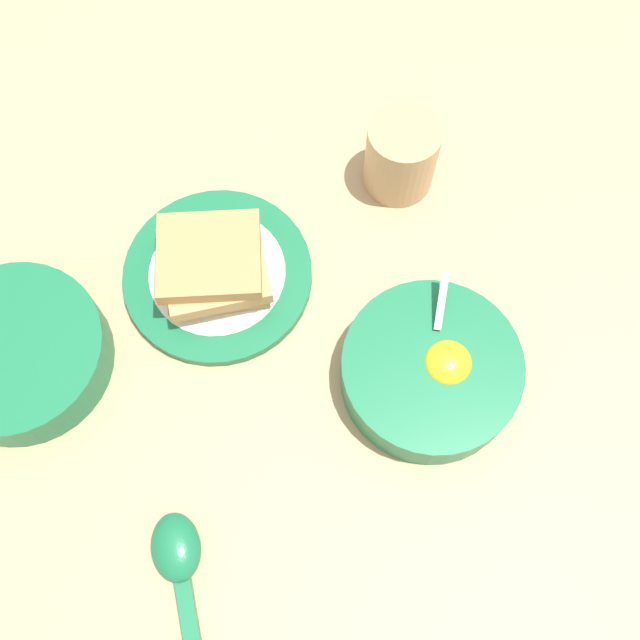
{
  "coord_description": "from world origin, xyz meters",
  "views": [
    {
      "loc": [
        0.01,
        -0.25,
        0.72
      ],
      "look_at": [
        0.05,
        0.02,
        0.02
      ],
      "focal_mm": 42.0,
      "sensor_mm": 36.0,
      "label": 1
    }
  ],
  "objects_px": {
    "toast_sandwich": "(213,264)",
    "drinking_cup": "(401,154)",
    "toast_plate": "(218,275)",
    "soup_spoon": "(179,565)",
    "egg_bowl": "(431,371)",
    "congee_bowl": "(18,353)"
  },
  "relations": [
    {
      "from": "toast_plate",
      "to": "soup_spoon",
      "type": "height_order",
      "value": "soup_spoon"
    },
    {
      "from": "toast_plate",
      "to": "soup_spoon",
      "type": "relative_size",
      "value": 1.19
    },
    {
      "from": "congee_bowl",
      "to": "egg_bowl",
      "type": "bearing_deg",
      "value": -10.37
    },
    {
      "from": "toast_plate",
      "to": "drinking_cup",
      "type": "relative_size",
      "value": 2.22
    },
    {
      "from": "toast_sandwich",
      "to": "drinking_cup",
      "type": "bearing_deg",
      "value": 25.12
    },
    {
      "from": "soup_spoon",
      "to": "toast_sandwich",
      "type": "bearing_deg",
      "value": 78.28
    },
    {
      "from": "egg_bowl",
      "to": "toast_sandwich",
      "type": "bearing_deg",
      "value": 145.59
    },
    {
      "from": "toast_plate",
      "to": "drinking_cup",
      "type": "bearing_deg",
      "value": 24.44
    },
    {
      "from": "egg_bowl",
      "to": "soup_spoon",
      "type": "height_order",
      "value": "egg_bowl"
    },
    {
      "from": "egg_bowl",
      "to": "congee_bowl",
      "type": "bearing_deg",
      "value": 169.63
    },
    {
      "from": "egg_bowl",
      "to": "toast_plate",
      "type": "relative_size",
      "value": 0.88
    },
    {
      "from": "toast_sandwich",
      "to": "drinking_cup",
      "type": "height_order",
      "value": "drinking_cup"
    },
    {
      "from": "soup_spoon",
      "to": "congee_bowl",
      "type": "relative_size",
      "value": 0.94
    },
    {
      "from": "toast_plate",
      "to": "soup_spoon",
      "type": "bearing_deg",
      "value": -101.73
    },
    {
      "from": "drinking_cup",
      "to": "toast_sandwich",
      "type": "bearing_deg",
      "value": -154.88
    },
    {
      "from": "toast_sandwich",
      "to": "congee_bowl",
      "type": "relative_size",
      "value": 0.63
    },
    {
      "from": "congee_bowl",
      "to": "toast_plate",
      "type": "bearing_deg",
      "value": 18.35
    },
    {
      "from": "toast_plate",
      "to": "congee_bowl",
      "type": "height_order",
      "value": "congee_bowl"
    },
    {
      "from": "drinking_cup",
      "to": "toast_plate",
      "type": "bearing_deg",
      "value": -155.56
    },
    {
      "from": "drinking_cup",
      "to": "soup_spoon",
      "type": "bearing_deg",
      "value": -125.16
    },
    {
      "from": "egg_bowl",
      "to": "drinking_cup",
      "type": "bearing_deg",
      "value": 87.45
    },
    {
      "from": "toast_plate",
      "to": "toast_sandwich",
      "type": "xyz_separation_m",
      "value": [
        -0.0,
        -0.0,
        0.03
      ]
    }
  ]
}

